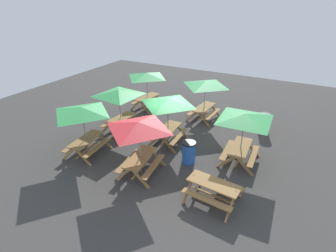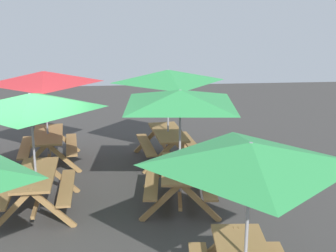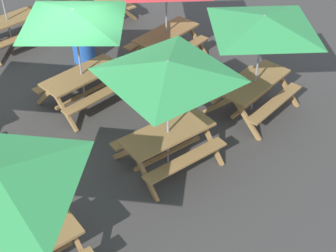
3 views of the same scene
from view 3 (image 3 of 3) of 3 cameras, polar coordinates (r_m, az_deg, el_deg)
name	(u,v)px [view 3 (image 3 of 3)]	position (r m, az deg, el deg)	size (l,w,h in m)	color
ground_plane	(71,102)	(11.00, -11.73, 2.85)	(26.82, 26.82, 0.00)	#3D3A38
picnic_table_0	(74,23)	(9.92, -11.33, 12.20)	(2.10, 2.10, 2.34)	olive
picnic_table_1	(263,30)	(9.67, 11.45, 11.44)	(2.20, 2.20, 2.34)	olive
picnic_table_2	(168,77)	(8.02, 0.00, 6.03)	(2.82, 2.82, 2.34)	olive
trash_bin_blue	(83,43)	(12.29, -10.36, 9.97)	(0.59, 0.59, 0.98)	blue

